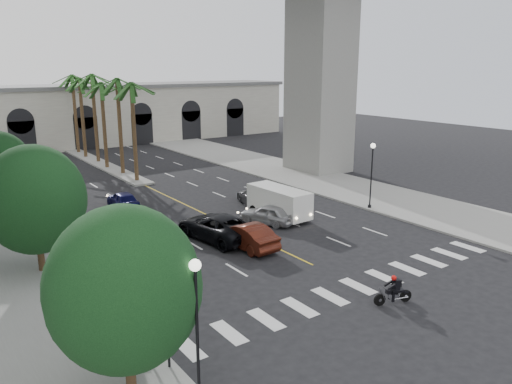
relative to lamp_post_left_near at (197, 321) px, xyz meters
The scene contains 26 objects.
ground 12.86m from the lamp_post_left_near, 23.68° to the left, with size 140.00×140.00×0.00m, color black.
sidewalk_right 33.27m from the lamp_post_left_near, 37.15° to the left, with size 8.00×100.00×0.15m, color gray.
median 44.59m from the lamp_post_left_near, 75.15° to the left, with size 2.00×24.00×0.20m, color gray.
pier_building 61.08m from the lamp_post_left_near, 79.24° to the left, with size 71.00×10.50×8.50m.
palm_a 35.40m from the lamp_post_left_near, 70.94° to the left, with size 3.20×3.20×10.30m.
palm_b 39.23m from the lamp_post_left_near, 72.73° to the left, with size 3.20×3.20×10.60m.
palm_c 42.88m from the lamp_post_left_near, 74.72° to the left, with size 3.20×3.20×10.10m.
palm_d 46.90m from the lamp_post_left_near, 75.60° to the left, with size 3.20×3.20×10.90m.
palm_e 50.64m from the lamp_post_left_near, 77.01° to the left, with size 3.20×3.20×10.40m.
palm_f 54.61m from the lamp_post_left_near, 77.65° to the left, with size 3.20×3.20×10.70m.
street_tree_near 2.68m from the lamp_post_left_near, 128.66° to the left, with size 5.20×5.20×6.89m.
street_tree_mid 15.12m from the lamp_post_left_near, 96.09° to the left, with size 5.44×5.44×7.21m.
lamp_post_left_near is the anchor object (origin of this frame).
lamp_post_left_far 21.00m from the lamp_post_left_near, 90.00° to the left, with size 0.40×0.40×5.35m.
lamp_post_right 26.25m from the lamp_post_left_near, 29.69° to the left, with size 0.40×0.40×5.35m.
traffic_signal_near 2.60m from the lamp_post_left_near, 87.71° to the left, with size 0.25×0.18×3.65m.
traffic_signal_far 6.54m from the lamp_post_left_near, 89.12° to the left, with size 0.25×0.18×3.65m.
motorcycle_rider 11.73m from the lamp_post_left_near, ahead, with size 1.98×0.78×1.47m.
car_a 20.46m from the lamp_post_left_near, 46.71° to the left, with size 1.67×4.15×1.42m, color #ABACB0.
car_b 15.46m from the lamp_post_left_near, 49.58° to the left, with size 1.69×4.84×1.60m, color #4A190E.
car_c 16.99m from the lamp_post_left_near, 56.83° to the left, with size 2.84×6.17×1.71m, color black.
car_d 25.06m from the lamp_post_left_near, 50.09° to the left, with size 2.08×5.13×1.49m, color slate.
car_e 25.80m from the lamp_post_left_near, 74.57° to the left, with size 1.67×4.15×1.41m, color #0F1149.
cargo_van 21.96m from the lamp_post_left_near, 44.85° to the left, with size 2.38×5.47×2.29m.
pedestrian_a 6.80m from the lamp_post_left_near, 90.89° to the left, with size 0.62×0.41×1.70m, color black.
pedestrian_b 8.64m from the lamp_post_left_near, 96.32° to the left, with size 0.88×0.69×1.81m, color black.
Camera 1 is at (-18.30, -17.98, 11.25)m, focal length 35.00 mm.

